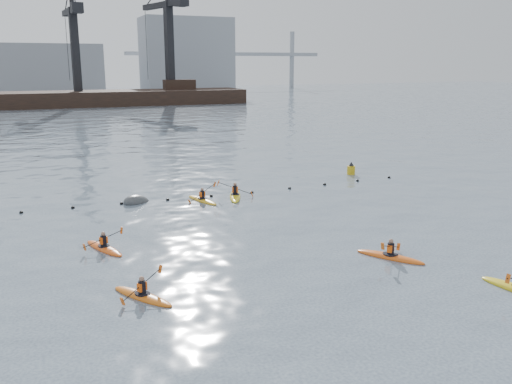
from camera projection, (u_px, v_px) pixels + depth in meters
ground at (404, 360)px, 16.68m from camera, size 400.00×400.00×0.00m
float_line at (189, 197)px, 36.72m from camera, size 33.24×0.73×0.24m
barge_pier at (78, 97)px, 114.93m from camera, size 72.00×19.30×29.50m
skyline at (72, 62)px, 150.32m from camera, size 141.00×28.00×22.00m
kayaker_0 at (143, 295)px, 21.08m from camera, size 2.20×3.00×1.15m
kayaker_2 at (104, 247)px, 26.58m from camera, size 2.04×3.19×1.03m
kayaker_3 at (235, 195)px, 36.96m from camera, size 2.35×3.59×1.33m
kayaker_4 at (390, 256)px, 25.37m from camera, size 2.37×3.15×1.19m
kayaker_5 at (202, 200)px, 35.89m from camera, size 2.15×3.20×1.26m
mooring_buoy at (137, 202)px, 35.55m from camera, size 2.45×2.11×1.39m
nav_buoy at (351, 170)px, 44.44m from camera, size 0.65×0.65×1.18m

